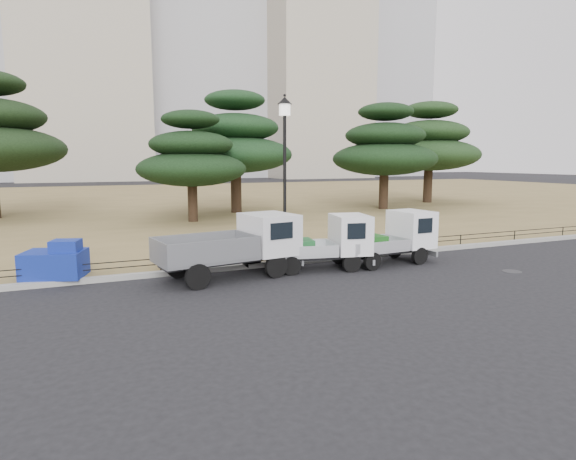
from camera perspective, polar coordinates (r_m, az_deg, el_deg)
name	(u,v)px	position (r m, az deg, el deg)	size (l,w,h in m)	color
ground	(315,283)	(14.18, 3.20, -6.27)	(220.00, 220.00, 0.00)	black
lawn	(159,201)	(43.47, -15.01, 3.35)	(120.00, 56.00, 0.15)	olive
curb	(281,263)	(16.47, -0.82, -3.93)	(120.00, 0.25, 0.16)	gray
truck_large	(237,243)	(14.78, -6.11, -1.57)	(4.52, 2.35, 1.88)	black
truck_kei_front	(326,242)	(15.86, 4.56, -1.48)	(3.55, 2.00, 1.77)	black
truck_kei_rear	(392,238)	(17.13, 12.24, -0.88)	(3.50, 1.69, 1.79)	black
street_lamp	(285,151)	(16.48, -0.39, 9.35)	(0.49, 0.49, 5.50)	black
pipe_fence	(279,252)	(16.53, -1.02, -2.61)	(38.00, 0.04, 0.40)	black
tarp_pile	(56,262)	(15.70, -25.82, -3.46)	(1.94, 1.65, 1.10)	#132997
manhole	(512,271)	(17.16, 25.01, -4.47)	(0.60, 0.60, 0.01)	#2D2D30
pine_center_left	(191,158)	(27.45, -11.37, 8.38)	(6.05, 6.05, 6.15)	black
pine_center_right	(235,143)	(31.97, -6.25, 10.26)	(7.42, 7.42, 7.88)	black
pine_east_near	(385,148)	(34.85, 11.40, 9.47)	(7.30, 7.30, 7.37)	black
pine_east_far	(429,145)	(41.31, 16.42, 9.67)	(8.08, 8.08, 8.11)	black
tower_center_left	(79,25)	(100.21, -23.51, 21.39)	(22.00, 20.00, 55.00)	#AAA08C
tower_east	(313,62)	(106.94, 3.03, 19.23)	(20.00, 18.00, 48.00)	#AAA08C
tower_far_east	(367,26)	(124.76, 9.38, 22.71)	(24.00, 20.00, 70.00)	#A0A0A5
radio_tower	(428,49)	(127.55, 16.26, 19.89)	(1.80, 1.80, 63.00)	#D83F33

